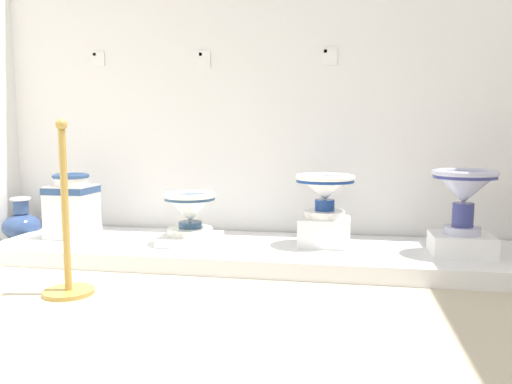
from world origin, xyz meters
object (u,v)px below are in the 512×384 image
object	(u,v)px
decorative_vase_spare	(22,225)
antique_toilet_slender_white	(325,189)
antique_toilet_pale_glazed	(72,200)
antique_toilet_broad_patterned	(464,188)
info_placard_first	(98,59)
plinth_block_pale_glazed	(73,232)
antique_toilet_tall_cobalt	(190,209)
plinth_block_tall_cobalt	(190,239)
stanchion_post_near_left	(67,248)
plinth_block_broad_patterned	(461,245)
plinth_block_slender_white	(324,232)
info_placard_third	(330,56)
info_placard_second	(204,59)

from	to	relation	value
decorative_vase_spare	antique_toilet_slender_white	bearing A→B (deg)	-3.36
antique_toilet_pale_glazed	decorative_vase_spare	distance (m)	0.63
antique_toilet_broad_patterned	info_placard_first	bearing A→B (deg)	168.80
plinth_block_pale_glazed	antique_toilet_tall_cobalt	distance (m)	1.00
plinth_block_tall_cobalt	antique_toilet_slender_white	distance (m)	1.02
antique_toilet_tall_cobalt	stanchion_post_near_left	distance (m)	0.98
plinth_block_broad_patterned	info_placard_first	bearing A→B (deg)	168.80
plinth_block_slender_white	info_placard_third	bearing A→B (deg)	89.14
antique_toilet_broad_patterned	plinth_block_slender_white	bearing A→B (deg)	172.11
decorative_vase_spare	stanchion_post_near_left	xyz separation A→B (m)	(1.09, -1.14, 0.11)
antique_toilet_pale_glazed	antique_toilet_broad_patterned	size ratio (longest dim) A/B	0.99
plinth_block_pale_glazed	antique_toilet_tall_cobalt	bearing A→B (deg)	-5.73
info_placard_second	plinth_block_pale_glazed	bearing A→B (deg)	-154.10
plinth_block_pale_glazed	info_placard_second	xyz separation A→B (m)	(0.93, 0.45, 1.34)
plinth_block_broad_patterned	info_placard_second	world-z (taller)	info_placard_second
antique_toilet_pale_glazed	info_placard_third	size ratio (longest dim) A/B	3.17
stanchion_post_near_left	antique_toilet_broad_patterned	bearing A→B (deg)	20.95
decorative_vase_spare	plinth_block_pale_glazed	bearing A→B (deg)	-16.93
plinth_block_tall_cobalt	plinth_block_slender_white	bearing A→B (deg)	7.37
antique_toilet_slender_white	info_placard_second	size ratio (longest dim) A/B	3.12
info_placard_second	antique_toilet_tall_cobalt	bearing A→B (deg)	-85.94
antique_toilet_slender_white	info_placard_third	size ratio (longest dim) A/B	3.17
antique_toilet_pale_glazed	stanchion_post_near_left	distance (m)	1.11
plinth_block_pale_glazed	stanchion_post_near_left	distance (m)	1.11
antique_toilet_tall_cobalt	stanchion_post_near_left	bearing A→B (deg)	-116.63
info_placard_second	decorative_vase_spare	size ratio (longest dim) A/B	0.35
stanchion_post_near_left	plinth_block_tall_cobalt	bearing A→B (deg)	63.37
antique_toilet_pale_glazed	antique_toilet_broad_patterned	distance (m)	2.81
info_placard_first	antique_toilet_tall_cobalt	bearing A→B (deg)	-30.18
antique_toilet_tall_cobalt	info_placard_third	bearing A→B (deg)	30.02
antique_toilet_pale_glazed	plinth_block_tall_cobalt	xyz separation A→B (m)	(0.97, -0.10, -0.25)
info_placard_third	decorative_vase_spare	xyz separation A→B (m)	(-2.48, -0.28, -1.33)
plinth_block_slender_white	antique_toilet_broad_patterned	distance (m)	0.96
info_placard_first	info_placard_third	xyz separation A→B (m)	(1.90, 0.00, -0.03)
plinth_block_slender_white	info_placard_first	size ratio (longest dim) A/B	2.96
antique_toilet_tall_cobalt	plinth_block_broad_patterned	distance (m)	1.85
antique_toilet_broad_patterned	decorative_vase_spare	world-z (taller)	antique_toilet_broad_patterned
plinth_block_tall_cobalt	stanchion_post_near_left	size ratio (longest dim) A/B	0.41
antique_toilet_tall_cobalt	plinth_block_pale_glazed	bearing A→B (deg)	174.27
antique_toilet_pale_glazed	antique_toilet_tall_cobalt	world-z (taller)	antique_toilet_pale_glazed
antique_toilet_pale_glazed	info_placard_third	distance (m)	2.26
plinth_block_tall_cobalt	info_placard_second	world-z (taller)	info_placard_second
antique_toilet_pale_glazed	info_placard_second	size ratio (longest dim) A/B	3.12
plinth_block_tall_cobalt	plinth_block_broad_patterned	distance (m)	1.84
antique_toilet_tall_cobalt	antique_toilet_broad_patterned	xyz separation A→B (m)	(1.84, -0.00, 0.18)
antique_toilet_slender_white	antique_toilet_tall_cobalt	bearing A→B (deg)	-172.63
antique_toilet_tall_cobalt	info_placard_third	xyz separation A→B (m)	(0.95, 0.55, 1.12)
stanchion_post_near_left	plinth_block_slender_white	bearing A→B (deg)	35.72
plinth_block_slender_white	info_placard_third	xyz separation A→B (m)	(0.01, 0.43, 1.27)
antique_toilet_broad_patterned	antique_toilet_slender_white	bearing A→B (deg)	172.11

